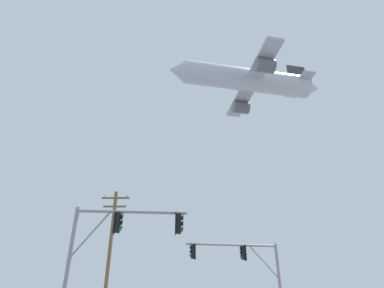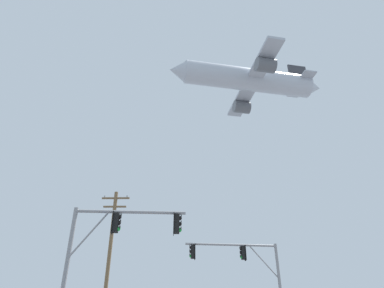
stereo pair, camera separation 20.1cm
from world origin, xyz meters
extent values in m
cylinder|color=gray|center=(-5.71, 8.43, 3.24)|extent=(0.20, 0.20, 6.48)
cylinder|color=gray|center=(-3.13, 8.65, 6.33)|extent=(5.18, 0.58, 0.15)
cylinder|color=gray|center=(-4.94, 8.50, 5.27)|extent=(1.62, 0.21, 2.17)
cube|color=black|center=(-0.96, 8.83, 5.80)|extent=(0.29, 0.34, 0.90)
cylinder|color=black|center=(-0.96, 8.83, 6.31)|extent=(0.05, 0.05, 0.12)
cube|color=black|center=(-1.10, 8.82, 5.80)|extent=(0.06, 0.46, 1.04)
sphere|color=black|center=(-0.81, 8.84, 6.07)|extent=(0.20, 0.20, 0.20)
cylinder|color=black|center=(-0.75, 8.85, 6.13)|extent=(0.06, 0.21, 0.21)
sphere|color=black|center=(-0.81, 8.84, 5.79)|extent=(0.20, 0.20, 0.20)
cylinder|color=black|center=(-0.75, 8.85, 5.85)|extent=(0.06, 0.21, 0.21)
sphere|color=green|center=(-0.81, 8.84, 5.51)|extent=(0.20, 0.20, 0.20)
cylinder|color=black|center=(-0.75, 8.85, 5.57)|extent=(0.06, 0.21, 0.21)
cube|color=black|center=(-3.80, 8.59, 5.80)|extent=(0.29, 0.34, 0.90)
cylinder|color=black|center=(-3.80, 8.59, 6.31)|extent=(0.05, 0.05, 0.12)
cube|color=black|center=(-3.94, 8.58, 5.80)|extent=(0.06, 0.46, 1.04)
sphere|color=black|center=(-3.66, 8.60, 6.07)|extent=(0.20, 0.20, 0.20)
cylinder|color=black|center=(-3.59, 8.61, 6.13)|extent=(0.06, 0.21, 0.21)
sphere|color=black|center=(-3.66, 8.60, 5.79)|extent=(0.20, 0.20, 0.20)
cylinder|color=black|center=(-3.59, 8.61, 5.85)|extent=(0.06, 0.21, 0.21)
sphere|color=green|center=(-3.66, 8.60, 5.51)|extent=(0.20, 0.20, 0.20)
cylinder|color=black|center=(-3.59, 8.61, 5.57)|extent=(0.06, 0.21, 0.21)
cylinder|color=gray|center=(2.39, 17.29, 6.51)|extent=(6.43, 1.01, 0.15)
cylinder|color=gray|center=(4.63, 17.59, 5.42)|extent=(1.99, 0.35, 2.23)
cube|color=black|center=(-0.30, 16.92, 5.99)|extent=(0.30, 0.35, 0.90)
cylinder|color=black|center=(-0.30, 16.92, 6.50)|extent=(0.05, 0.05, 0.12)
cube|color=black|center=(-0.16, 16.94, 5.99)|extent=(0.09, 0.46, 1.04)
sphere|color=black|center=(-0.44, 16.90, 6.26)|extent=(0.20, 0.20, 0.20)
cylinder|color=black|center=(-0.51, 16.89, 6.32)|extent=(0.07, 0.21, 0.21)
sphere|color=black|center=(-0.44, 16.90, 5.98)|extent=(0.20, 0.20, 0.20)
cylinder|color=black|center=(-0.51, 16.89, 6.04)|extent=(0.07, 0.21, 0.21)
sphere|color=green|center=(-0.44, 16.90, 5.70)|extent=(0.20, 0.20, 0.20)
cylinder|color=black|center=(-0.51, 16.89, 5.76)|extent=(0.07, 0.21, 0.21)
cube|color=black|center=(3.22, 17.40, 5.99)|extent=(0.30, 0.35, 0.90)
cylinder|color=black|center=(3.22, 17.40, 6.50)|extent=(0.05, 0.05, 0.12)
cube|color=black|center=(3.36, 17.42, 5.99)|extent=(0.09, 0.46, 1.04)
sphere|color=black|center=(3.08, 17.38, 6.26)|extent=(0.20, 0.20, 0.20)
cylinder|color=black|center=(3.01, 17.37, 6.32)|extent=(0.07, 0.21, 0.21)
sphere|color=black|center=(3.08, 17.38, 5.98)|extent=(0.20, 0.20, 0.20)
cylinder|color=black|center=(3.01, 17.37, 6.04)|extent=(0.07, 0.21, 0.21)
sphere|color=green|center=(3.08, 17.38, 5.70)|extent=(0.20, 0.20, 0.20)
cylinder|color=black|center=(3.01, 17.37, 5.76)|extent=(0.07, 0.21, 0.21)
cylinder|color=brown|center=(-6.48, 18.61, 5.47)|extent=(0.28, 0.28, 10.95)
cube|color=brown|center=(-6.48, 18.61, 10.45)|extent=(2.20, 0.12, 0.12)
cube|color=brown|center=(-6.48, 18.61, 9.75)|extent=(1.80, 0.12, 0.12)
cylinder|color=gray|center=(-7.38, 18.61, 10.57)|extent=(0.10, 0.10, 0.18)
cylinder|color=gray|center=(-5.58, 18.61, 10.57)|extent=(0.10, 0.10, 0.18)
cylinder|color=#B7BCC6|center=(8.55, 36.66, 36.82)|extent=(21.33, 7.91, 3.74)
cone|color=#B7BCC6|center=(-2.88, 34.30, 36.82)|extent=(3.23, 4.00, 3.55)
cone|color=#B7BCC6|center=(19.86, 39.00, 36.82)|extent=(2.93, 3.58, 3.18)
cube|color=#A8ADB7|center=(9.12, 36.78, 36.26)|extent=(6.53, 19.95, 0.42)
cylinder|color=#595B60|center=(10.24, 31.34, 35.14)|extent=(3.17, 2.62, 2.10)
cylinder|color=#595B60|center=(7.99, 42.22, 35.14)|extent=(3.17, 2.62, 2.10)
cube|color=#333338|center=(17.46, 38.51, 38.92)|extent=(3.26, 0.94, 4.44)
cube|color=#A8ADB7|center=(17.69, 38.55, 37.17)|extent=(3.48, 7.28, 0.23)
camera|label=1|loc=(-0.18, -6.95, 1.67)|focal=31.43mm
camera|label=2|loc=(0.02, -6.95, 1.67)|focal=31.43mm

